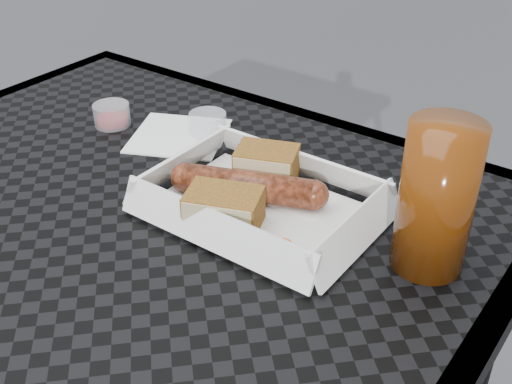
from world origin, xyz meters
TOP-DOWN VIEW (x-y plane):
  - patio_table at (0.00, 0.00)m, footprint 0.80×0.80m
  - food_tray at (0.12, 0.15)m, footprint 0.22×0.15m
  - bratwurst at (0.10, 0.15)m, footprint 0.17×0.09m
  - bread_near at (0.10, 0.19)m, footprint 0.08×0.07m
  - bread_far at (0.11, 0.10)m, footprint 0.09×0.08m
  - veg_garnish at (0.18, 0.09)m, footprint 0.03×0.03m
  - napkin at (-0.07, 0.23)m, footprint 0.16×0.16m
  - condiment_cup_sauce at (-0.17, 0.20)m, footprint 0.05×0.05m
  - condiment_cup_empty at (-0.04, 0.26)m, footprint 0.05×0.05m
  - drink_glass at (0.31, 0.17)m, footprint 0.07×0.07m

SIDE VIEW (x-z plane):
  - patio_table at x=0.00m, z-range 0.30..1.04m
  - napkin at x=-0.07m, z-range 0.74..0.75m
  - food_tray at x=0.12m, z-range 0.74..0.75m
  - veg_garnish at x=0.18m, z-range 0.75..0.75m
  - condiment_cup_sauce at x=-0.17m, z-range 0.74..0.78m
  - condiment_cup_empty at x=-0.04m, z-range 0.74..0.78m
  - bratwurst at x=0.10m, z-range 0.75..0.78m
  - bread_far at x=0.11m, z-range 0.75..0.79m
  - bread_near at x=0.10m, z-range 0.75..0.79m
  - drink_glass at x=0.31m, z-range 0.74..0.90m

